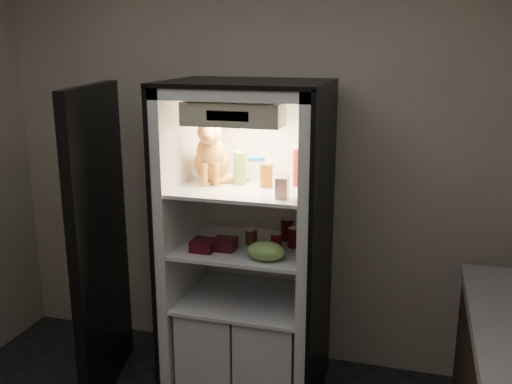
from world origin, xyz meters
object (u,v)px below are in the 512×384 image
salsa_jar (266,175)px  refrigerator (249,265)px  mayo_tub (256,168)px  berry_box_left (203,245)px  parmesan_shaker (240,168)px  soda_can_a (287,229)px  tabby_cat (212,156)px  grape_bag (266,251)px  cream_carton (282,188)px  soda_can_b (293,237)px  berry_box_right (225,244)px  condiment_jar (251,236)px  soda_can_c (276,243)px  pepper_jar (305,165)px

salsa_jar → refrigerator: bearing=158.8°
mayo_tub → salsa_jar: mayo_tub is taller
refrigerator → salsa_jar: bearing=-21.2°
refrigerator → berry_box_left: bearing=-132.2°
parmesan_shaker → soda_can_a: 0.47m
tabby_cat → soda_can_a: tabby_cat is taller
refrigerator → berry_box_left: size_ratio=14.81×
mayo_tub → grape_bag: bearing=-66.1°
tabby_cat → berry_box_left: tabby_cat is taller
cream_carton → mayo_tub: bearing=124.5°
soda_can_b → refrigerator: bearing=174.4°
parmesan_shaker → salsa_jar: bearing=-5.6°
tabby_cat → berry_box_right: tabby_cat is taller
soda_can_b → grape_bag: bearing=-112.5°
salsa_jar → soda_can_b: bearing=6.6°
parmesan_shaker → berry_box_left: 0.48m
refrigerator → condiment_jar: refrigerator is taller
soda_can_c → parmesan_shaker: bearing=156.1°
soda_can_a → berry_box_left: size_ratio=1.06×
parmesan_shaker → cream_carton: bearing=-37.4°
mayo_tub → berry_box_right: 0.48m
pepper_jar → soda_can_a: size_ratio=1.70×
parmesan_shaker → salsa_jar: (0.16, -0.02, -0.03)m
mayo_tub → cream_carton: 0.43m
soda_can_a → parmesan_shaker: bearing=-155.9°
salsa_jar → grape_bag: bearing=-75.1°
tabby_cat → soda_can_c: 0.62m
salsa_jar → pepper_jar: size_ratio=0.57×
soda_can_a → soda_can_b: 0.13m
pepper_jar → condiment_jar: 0.51m
condiment_jar → grape_bag: grape_bag is taller
refrigerator → soda_can_c: 0.32m
refrigerator → soda_can_a: (0.21, 0.08, 0.22)m
berry_box_right → berry_box_left: bearing=-153.6°
salsa_jar → soda_can_a: bearing=54.1°
tabby_cat → condiment_jar: tabby_cat is taller
mayo_tub → berry_box_left: bearing=-125.1°
berry_box_right → condiment_jar: bearing=45.5°
salsa_jar → pepper_jar: 0.23m
tabby_cat → soda_can_c: size_ratio=3.58×
cream_carton → pepper_jar: bearing=80.1°
soda_can_b → berry_box_right: (-0.37, -0.14, -0.03)m
salsa_jar → condiment_jar: (-0.09, 0.00, -0.37)m
tabby_cat → salsa_jar: 0.35m
parmesan_shaker → berry_box_right: (-0.05, -0.14, -0.41)m
mayo_tub → cream_carton: (0.24, -0.35, -0.02)m
refrigerator → soda_can_a: 0.31m
parmesan_shaker → grape_bag: size_ratio=0.92×
soda_can_b → soda_can_c: 0.13m
berry_box_right → soda_can_c: bearing=5.8°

